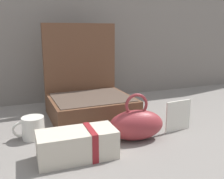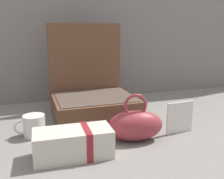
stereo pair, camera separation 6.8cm
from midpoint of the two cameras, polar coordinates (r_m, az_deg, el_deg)
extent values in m
plane|color=slate|center=(1.05, -1.35, -9.29)|extent=(6.00, 6.00, 0.00)
cube|color=brown|center=(1.19, -6.29, -4.12)|extent=(0.37, 0.32, 0.10)
cube|color=#4C3D33|center=(1.18, -6.35, -1.74)|extent=(0.34, 0.29, 0.00)
cube|color=brown|center=(1.32, -8.57, 5.00)|extent=(0.37, 0.02, 0.44)
ellipsoid|color=maroon|center=(0.95, 3.39, -8.02)|extent=(0.22, 0.14, 0.11)
torus|color=maroon|center=(0.93, 3.45, -3.52)|extent=(0.09, 0.02, 0.09)
cube|color=beige|center=(0.84, -10.20, -12.09)|extent=(0.25, 0.13, 0.09)
cube|color=maroon|center=(0.85, -7.23, -11.74)|extent=(0.02, 0.12, 0.10)
cylinder|color=silver|center=(1.02, -19.15, -8.16)|extent=(0.08, 0.08, 0.08)
torus|color=silver|center=(1.02, -21.76, -8.39)|extent=(0.06, 0.01, 0.06)
cube|color=silver|center=(1.06, 12.91, -5.82)|extent=(0.12, 0.02, 0.13)
camera|label=1|loc=(0.03, -92.00, -0.46)|focal=40.63mm
camera|label=2|loc=(0.03, 88.00, 0.46)|focal=40.63mm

